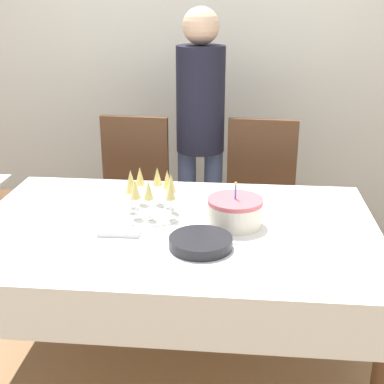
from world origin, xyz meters
TOP-DOWN VIEW (x-y plane):
  - ground_plane at (0.00, 0.00)m, footprint 12.00×12.00m
  - wall_back at (0.00, 1.65)m, footprint 8.00×0.05m
  - dining_table at (0.00, 0.00)m, footprint 1.68×1.09m
  - dining_chair_far_left at (-0.37, 0.86)m, footprint 0.45×0.45m
  - dining_chair_far_right at (0.38, 0.86)m, footprint 0.45×0.45m
  - birthday_cake at (0.25, 0.03)m, footprint 0.23×0.23m
  - champagne_tray at (-0.12, 0.13)m, footprint 0.33×0.33m
  - plate_stack_main at (0.12, -0.20)m, footprint 0.24×0.24m
  - cake_knife at (0.30, -0.15)m, footprint 0.30×0.05m
  - fork_pile at (-0.21, -0.11)m, footprint 0.17×0.06m
  - napkin_pile at (-0.25, -0.01)m, footprint 0.15×0.15m
  - person_standing at (0.02, 1.03)m, footprint 0.28×0.28m

SIDE VIEW (x-z plane):
  - ground_plane at x=0.00m, z-range 0.00..0.00m
  - dining_chair_far_left at x=-0.37m, z-range 0.05..1.02m
  - dining_chair_far_right at x=0.38m, z-range 0.05..1.02m
  - dining_table at x=0.00m, z-range 0.27..1.00m
  - cake_knife at x=0.30m, z-range 0.73..0.74m
  - napkin_pile at x=-0.25m, z-range 0.73..0.75m
  - fork_pile at x=-0.21m, z-range 0.73..0.75m
  - plate_stack_main at x=0.12m, z-range 0.73..0.78m
  - birthday_cake at x=0.25m, z-range 0.70..0.89m
  - champagne_tray at x=-0.12m, z-range 0.74..0.92m
  - person_standing at x=0.02m, z-range 0.16..1.73m
  - wall_back at x=0.00m, z-range 0.00..2.70m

